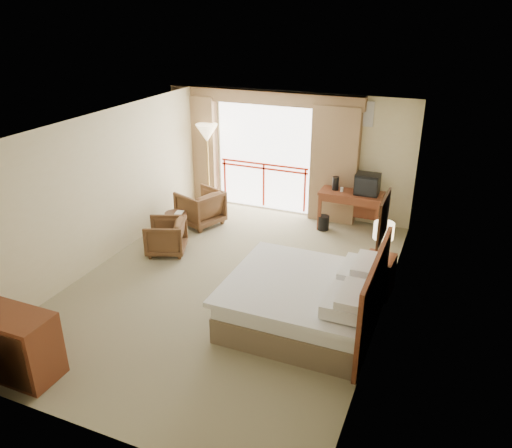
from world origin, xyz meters
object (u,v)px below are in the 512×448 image
at_px(table_lamp, 384,231).
at_px(armchair_near, 167,252).
at_px(tv, 367,184).
at_px(wastebasket, 323,223).
at_px(bed, 306,301).
at_px(dresser, 7,342).
at_px(side_table, 176,220).
at_px(desk, 352,200).
at_px(floor_lamp, 207,136).
at_px(nightstand, 378,275).
at_px(armchair_far, 201,224).

height_order(table_lamp, armchair_near, table_lamp).
height_order(tv, wastebasket, tv).
xyz_separation_m(bed, tv, (0.14, 3.58, 0.67)).
relative_size(wastebasket, dresser, 0.23).
bearing_deg(wastebasket, tv, 14.33).
relative_size(bed, dresser, 1.59).
distance_m(wastebasket, side_table, 3.06).
height_order(bed, side_table, bed).
distance_m(table_lamp, armchair_near, 4.12).
xyz_separation_m(table_lamp, armchair_near, (-3.98, -0.12, -1.09)).
bearing_deg(wastebasket, table_lamp, -53.93).
bearing_deg(desk, wastebasket, -150.59).
height_order(desk, tv, tv).
xyz_separation_m(armchair_near, dresser, (-0.02, -3.68, 0.44)).
relative_size(desk, dresser, 0.96).
bearing_deg(bed, armchair_near, 159.29).
relative_size(desk, floor_lamp, 0.66).
xyz_separation_m(table_lamp, floor_lamp, (-4.35, 2.37, 0.57)).
distance_m(nightstand, tv, 2.53).
relative_size(armchair_near, side_table, 1.51).
bearing_deg(desk, side_table, -150.87).
height_order(bed, desk, bed).
relative_size(side_table, dresser, 0.36).
bearing_deg(armchair_far, desk, 129.72).
height_order(tv, dresser, tv).
distance_m(armchair_far, side_table, 0.78).
distance_m(armchair_near, dresser, 3.70).
distance_m(bed, tv, 3.65).
relative_size(table_lamp, wastebasket, 1.85).
bearing_deg(dresser, desk, 66.45).
height_order(desk, dresser, dresser).
bearing_deg(desk, armchair_near, -139.02).
height_order(armchair_far, dresser, dresser).
height_order(bed, armchair_far, bed).
xyz_separation_m(table_lamp, armchair_far, (-4.02, 1.33, -1.09)).
height_order(floor_lamp, dresser, floor_lamp).
bearing_deg(armchair_far, dresser, 21.65).
bearing_deg(desk, table_lamp, -65.41).
bearing_deg(table_lamp, armchair_far, 161.67).
distance_m(wastebasket, dresser, 6.38).
bearing_deg(armchair_near, floor_lamp, 166.81).
xyz_separation_m(bed, wastebasket, (-0.67, 3.37, -0.22)).
height_order(wastebasket, side_table, side_table).
distance_m(desk, floor_lamp, 3.50).
relative_size(bed, armchair_far, 2.54).
bearing_deg(dresser, tv, 63.98).
distance_m(bed, desk, 3.66).
height_order(nightstand, desk, desk).
height_order(bed, wastebasket, bed).
bearing_deg(side_table, nightstand, -9.40).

